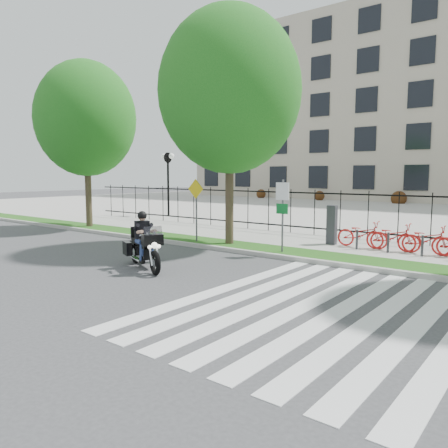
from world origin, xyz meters
The scene contains 13 objects.
ground centered at (0.00, 0.00, 0.00)m, with size 120.00×120.00×0.00m, color #3A3B3D.
curb centered at (0.00, 4.10, 0.07)m, with size 60.00×0.20×0.15m, color #A09F97.
grass_verge centered at (0.00, 4.95, 0.07)m, with size 60.00×1.50×0.15m, color #194B12.
sidewalk centered at (0.00, 7.45, 0.07)m, with size 60.00×3.50×0.15m, color #9A9890.
plaza centered at (0.00, 25.00, 0.05)m, with size 80.00×34.00×0.10m, color #9A9890.
crosswalk_stripes centered at (4.83, 0.00, 0.01)m, with size 5.70×8.00×0.01m, color silver, non-canonical shape.
iron_fence centered at (0.00, 9.20, 1.15)m, with size 30.00×0.06×2.00m, color black, non-canonical shape.
lamp_post_left centered at (-12.00, 12.00, 3.21)m, with size 1.06×0.70×4.25m.
street_tree_0 centered at (-10.65, 4.95, 5.60)m, with size 5.03×5.03×8.35m.
street_tree_1 centered at (-1.49, 4.95, 5.92)m, with size 5.38×5.38×8.87m.
sign_pole_regulatory centered at (1.09, 4.58, 1.74)m, with size 0.50×0.09×2.50m.
sign_pole_warning centered at (-2.89, 4.58, 1.74)m, with size 0.78×0.09×2.49m.
motorcycle_rider centered at (-1.14, 0.29, 0.69)m, with size 2.52×1.45×2.08m.
Camera 1 is at (8.75, -8.39, 2.84)m, focal length 35.00 mm.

